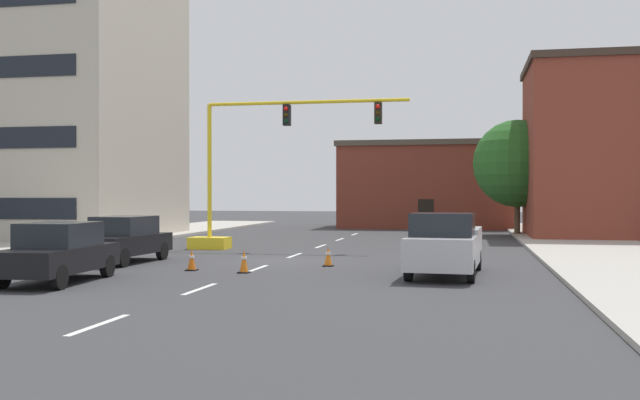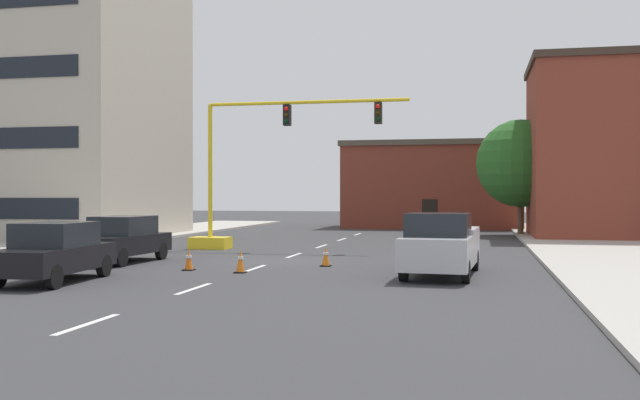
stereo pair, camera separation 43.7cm
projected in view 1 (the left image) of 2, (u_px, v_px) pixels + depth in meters
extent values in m
plane|color=#38383A|center=(280.00, 261.00, 28.03)|extent=(160.00, 160.00, 0.00)
cube|color=#B2ADA3|center=(83.00, 241.00, 38.41)|extent=(6.00, 56.00, 0.14)
cube|color=#B2ADA3|center=(595.00, 249.00, 33.33)|extent=(6.00, 56.00, 0.14)
cube|color=silver|center=(99.00, 325.00, 14.31)|extent=(0.16, 2.40, 0.01)
cube|color=silver|center=(200.00, 289.00, 19.70)|extent=(0.16, 2.40, 0.01)
cube|color=silver|center=(257.00, 269.00, 25.09)|extent=(0.16, 2.40, 0.01)
cube|color=silver|center=(295.00, 255.00, 30.48)|extent=(0.16, 2.40, 0.01)
cube|color=silver|center=(321.00, 246.00, 35.87)|extent=(0.16, 2.40, 0.01)
cube|color=silver|center=(340.00, 239.00, 41.26)|extent=(0.16, 2.40, 0.01)
cube|color=silver|center=(355.00, 234.00, 46.65)|extent=(0.16, 2.40, 0.01)
cube|color=beige|center=(43.00, 55.00, 43.88)|extent=(13.90, 12.11, 21.88)
cube|color=brown|center=(429.00, 188.00, 56.14)|extent=(13.11, 7.59, 6.11)
cube|color=#4C4238|center=(429.00, 145.00, 56.11)|extent=(13.41, 7.89, 0.40)
cube|color=black|center=(426.00, 214.00, 52.40)|extent=(1.10, 0.06, 2.20)
cube|color=yellow|center=(210.00, 243.00, 34.16)|extent=(1.80, 1.20, 0.55)
cylinder|color=yellow|center=(210.00, 171.00, 34.13)|extent=(0.20, 0.20, 6.20)
cylinder|color=yellow|center=(307.00, 102.00, 33.18)|extent=(9.33, 0.16, 0.16)
cube|color=black|center=(287.00, 115.00, 33.37)|extent=(0.32, 0.36, 0.95)
sphere|color=red|center=(286.00, 109.00, 33.18)|extent=(0.20, 0.20, 0.20)
sphere|color=#38280A|center=(286.00, 115.00, 33.18)|extent=(0.20, 0.20, 0.20)
sphere|color=black|center=(286.00, 121.00, 33.18)|extent=(0.20, 0.20, 0.20)
cube|color=black|center=(378.00, 113.00, 32.53)|extent=(0.32, 0.36, 0.95)
sphere|color=red|center=(378.00, 107.00, 32.34)|extent=(0.20, 0.20, 0.20)
sphere|color=#38280A|center=(378.00, 113.00, 32.35)|extent=(0.20, 0.20, 0.20)
sphere|color=black|center=(378.00, 119.00, 32.35)|extent=(0.20, 0.20, 0.20)
cylinder|color=brown|center=(517.00, 216.00, 44.96)|extent=(0.36, 0.36, 2.43)
sphere|color=#286023|center=(517.00, 163.00, 44.93)|extent=(5.40, 5.40, 5.40)
cube|color=#BCBCC1|center=(445.00, 250.00, 22.99)|extent=(2.35, 5.52, 0.95)
cube|color=#1E2328|center=(443.00, 225.00, 22.11)|extent=(1.95, 1.92, 0.70)
cube|color=#BCBCC1|center=(449.00, 230.00, 24.13)|extent=(2.18, 2.93, 0.16)
cylinder|color=black|center=(471.00, 271.00, 20.98)|extent=(0.26, 0.69, 0.68)
cylinder|color=black|center=(409.00, 270.00, 21.46)|extent=(0.26, 0.69, 0.68)
cylinder|color=black|center=(478.00, 260.00, 24.53)|extent=(0.26, 0.69, 0.68)
cylinder|color=black|center=(424.00, 259.00, 25.00)|extent=(0.26, 0.69, 0.68)
cube|color=black|center=(58.00, 259.00, 21.12)|extent=(2.14, 4.61, 0.70)
cube|color=#1E2328|center=(60.00, 234.00, 21.22)|extent=(1.85, 2.41, 0.70)
cylinder|color=black|center=(57.00, 265.00, 22.75)|extent=(0.26, 0.69, 0.68)
cylinder|color=black|center=(107.00, 266.00, 22.53)|extent=(0.26, 0.69, 0.68)
cylinder|color=black|center=(1.00, 276.00, 19.72)|extent=(0.26, 0.69, 0.68)
cylinder|color=black|center=(59.00, 277.00, 19.50)|extent=(0.26, 0.69, 0.68)
cube|color=black|center=(123.00, 244.00, 27.19)|extent=(2.05, 4.58, 0.70)
cube|color=#1E2328|center=(125.00, 226.00, 27.28)|extent=(1.80, 2.37, 0.70)
cylinder|color=black|center=(124.00, 250.00, 28.88)|extent=(0.25, 0.69, 0.68)
cylinder|color=black|center=(162.00, 251.00, 28.48)|extent=(0.25, 0.69, 0.68)
cylinder|color=black|center=(81.00, 257.00, 25.91)|extent=(0.25, 0.69, 0.68)
cylinder|color=black|center=(123.00, 258.00, 25.51)|extent=(0.25, 0.69, 0.68)
cube|color=black|center=(192.00, 270.00, 24.45)|extent=(0.36, 0.36, 0.04)
cone|color=orange|center=(192.00, 259.00, 24.45)|extent=(0.28, 0.28, 0.67)
cylinder|color=white|center=(192.00, 257.00, 24.45)|extent=(0.19, 0.19, 0.08)
cube|color=black|center=(244.00, 272.00, 23.70)|extent=(0.36, 0.36, 0.04)
cone|color=orange|center=(244.00, 261.00, 23.70)|extent=(0.28, 0.28, 0.72)
cylinder|color=white|center=(244.00, 258.00, 23.70)|extent=(0.19, 0.19, 0.08)
cube|color=black|center=(328.00, 266.00, 25.90)|extent=(0.36, 0.36, 0.04)
cone|color=orange|center=(328.00, 256.00, 25.90)|extent=(0.28, 0.28, 0.67)
cylinder|color=white|center=(328.00, 253.00, 25.89)|extent=(0.19, 0.19, 0.08)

